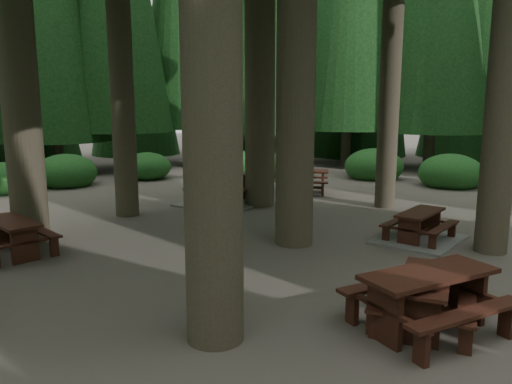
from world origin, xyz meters
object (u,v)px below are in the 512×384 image
picnic_table_a (419,231)px  picnic_table_b (12,232)px  picnic_table_c (225,194)px  picnic_table_d (302,178)px  picnic_table_f (428,291)px  picnic_table_e (424,293)px

picnic_table_a → picnic_table_b: (-8.07, 3.66, 0.27)m
picnic_table_c → picnic_table_d: picnic_table_c is taller
picnic_table_b → picnic_table_d: (9.53, 2.79, 0.03)m
picnic_table_f → picnic_table_e: bearing=61.6°
picnic_table_d → picnic_table_e: picnic_table_d is taller
picnic_table_d → picnic_table_a: bearing=-64.1°
picnic_table_b → picnic_table_e: (4.58, -6.71, -0.01)m
picnic_table_e → picnic_table_f: (-0.08, -0.13, 0.08)m
picnic_table_b → picnic_table_c: (6.26, 2.41, -0.18)m
picnic_table_f → picnic_table_c: bearing=82.8°
picnic_table_c → picnic_table_e: size_ratio=1.47×
picnic_table_e → picnic_table_f: 0.17m
picnic_table_d → picnic_table_b: bearing=-125.0°
picnic_table_b → picnic_table_e: bearing=-159.0°
picnic_table_b → picnic_table_f: 8.19m
picnic_table_a → picnic_table_c: size_ratio=0.78×
picnic_table_a → picnic_table_d: picnic_table_d is taller
picnic_table_a → picnic_table_e: 4.64m
picnic_table_c → picnic_table_d: bearing=-12.5°
picnic_table_a → picnic_table_e: picnic_table_e is taller
picnic_table_a → picnic_table_f: bearing=-157.8°
picnic_table_b → picnic_table_e: 8.13m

